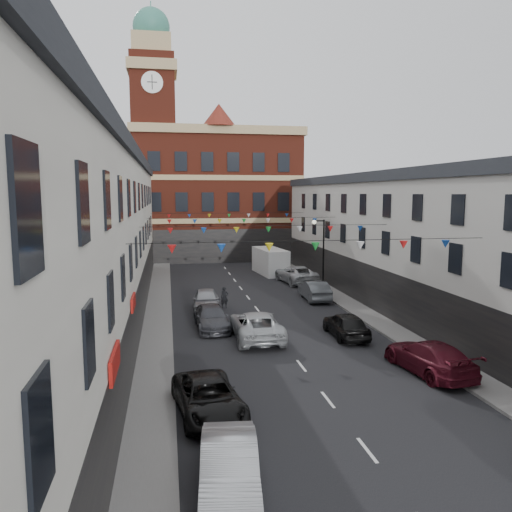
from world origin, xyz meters
TOP-DOWN VIEW (x-y plane):
  - ground at (0.00, 0.00)m, footprint 160.00×160.00m
  - pavement_left at (-6.90, 2.00)m, footprint 1.80×64.00m
  - pavement_right at (6.90, 2.00)m, footprint 1.80×64.00m
  - terrace_left at (-11.78, 1.00)m, footprint 8.40×56.00m
  - terrace_right at (11.78, 1.00)m, footprint 8.40×56.00m
  - civic_building at (0.00, 37.95)m, footprint 20.60×13.30m
  - clock_tower at (-7.50, 35.00)m, footprint 5.60×5.60m
  - distant_hill at (-4.00, 62.00)m, footprint 40.00×14.00m
  - street_lamp at (6.55, 14.00)m, footprint 1.10×0.36m
  - car_left_b at (-4.64, -13.54)m, footprint 2.01×4.60m
  - car_left_c at (-4.79, -8.54)m, footprint 2.82×5.08m
  - car_left_d at (-3.63, 3.40)m, footprint 2.04×4.75m
  - car_left_e at (-3.60, 8.24)m, footprint 2.09×4.55m
  - car_right_c at (5.50, -5.91)m, footprint 2.68×5.40m
  - car_right_d at (3.77, 0.22)m, footprint 1.76×4.30m
  - car_right_e at (4.91, 10.23)m, footprint 1.71×4.60m
  - car_right_f at (5.43, 17.82)m, footprint 3.32×5.99m
  - moving_car at (-1.33, 0.85)m, footprint 2.65×5.65m
  - white_van at (4.11, 23.18)m, footprint 2.87×6.05m
  - pedestrian at (-2.24, 8.76)m, footprint 0.60×0.44m

SIDE VIEW (x-z plane):
  - ground at x=0.00m, z-range 0.00..0.00m
  - pavement_left at x=-6.90m, z-range 0.00..0.15m
  - pavement_right at x=6.90m, z-range 0.00..0.15m
  - car_left_c at x=-4.79m, z-range 0.00..1.34m
  - car_left_d at x=-3.63m, z-range 0.00..1.36m
  - car_right_d at x=3.77m, z-range 0.00..1.46m
  - car_left_b at x=-4.64m, z-range 0.00..1.47m
  - car_right_e at x=4.91m, z-range 0.00..1.50m
  - car_right_c at x=5.50m, z-range 0.00..1.51m
  - car_left_e at x=-3.60m, z-range 0.00..1.51m
  - pedestrian at x=-2.24m, z-range 0.00..1.52m
  - moving_car at x=-1.33m, z-range 0.00..1.56m
  - car_right_f at x=5.43m, z-range 0.00..1.58m
  - white_van at x=4.11m, z-range 0.00..2.58m
  - street_lamp at x=6.55m, z-range 0.90..6.90m
  - terrace_right at x=11.78m, z-range 0.00..9.70m
  - distant_hill at x=-4.00m, z-range 0.00..10.00m
  - terrace_left at x=-11.78m, z-range 0.00..10.70m
  - civic_building at x=0.00m, z-range -1.11..17.39m
  - clock_tower at x=-7.50m, z-range -0.07..29.93m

